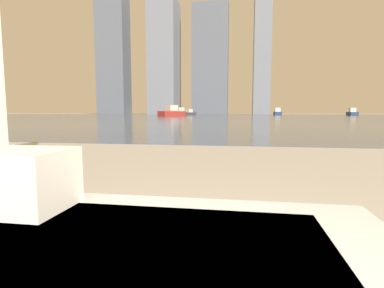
{
  "coord_description": "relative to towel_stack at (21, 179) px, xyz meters",
  "views": [
    {
      "loc": [
        0.5,
        0.08,
        0.79
      ],
      "look_at": [
        0.09,
        2.59,
        0.52
      ],
      "focal_mm": 28.0,
      "sensor_mm": 36.0,
      "label": 1
    }
  ],
  "objects": [
    {
      "name": "skyline_tower_2",
      "position": [
        -11.58,
        117.22,
        20.22
      ],
      "size": [
        13.78,
        6.47,
        41.66
      ],
      "color": "#4C515B",
      "rests_on": "ground_plane"
    },
    {
      "name": "towel_stack",
      "position": [
        0.0,
        0.0,
        0.0
      ],
      "size": [
        0.24,
        0.2,
        0.16
      ],
      "color": "silver",
      "rests_on": "bathtub"
    },
    {
      "name": "harbor_boat_1",
      "position": [
        -12.43,
        54.92,
        0.14
      ],
      "size": [
        4.52,
        5.8,
        2.1
      ],
      "color": "maroon",
      "rests_on": "harbor_water"
    },
    {
      "name": "harbor_boat_2",
      "position": [
        9.91,
        79.94,
        0.08
      ],
      "size": [
        1.89,
        5.16,
        1.92
      ],
      "color": "navy",
      "rests_on": "harbor_water"
    },
    {
      "name": "harbor_boat_0",
      "position": [
        -12.41,
        74.3,
        -0.05
      ],
      "size": [
        3.26,
        4.35,
        1.57
      ],
      "color": "#2D2D33",
      "rests_on": "harbor_water"
    },
    {
      "name": "skyline_tower_3",
      "position": [
        7.94,
        117.22,
        28.32
      ],
      "size": [
        6.21,
        7.92,
        57.86
      ],
      "color": "slate",
      "rests_on": "ground_plane"
    },
    {
      "name": "harbor_water",
      "position": [
        0.07,
        61.22,
        -0.6
      ],
      "size": [
        180.0,
        110.0,
        0.01
      ],
      "color": "slate",
      "rests_on": "ground_plane"
    },
    {
      "name": "harbor_boat_3",
      "position": [
        -11.88,
        61.91,
        0.02
      ],
      "size": [
        2.3,
        4.9,
        1.77
      ],
      "color": "maroon",
      "rests_on": "harbor_water"
    },
    {
      "name": "skyline_tower_1",
      "position": [
        -29.85,
        117.22,
        21.54
      ],
      "size": [
        10.52,
        13.88,
        44.29
      ],
      "color": "slate",
      "rests_on": "ground_plane"
    },
    {
      "name": "skyline_tower_0",
      "position": [
        -51.18,
        117.22,
        27.25
      ],
      "size": [
        11.61,
        8.93,
        55.73
      ],
      "color": "#4C515B",
      "rests_on": "ground_plane"
    },
    {
      "name": "harbor_boat_4",
      "position": [
        25.83,
        73.51,
        0.02
      ],
      "size": [
        2.07,
        4.82,
        1.76
      ],
      "color": "navy",
      "rests_on": "harbor_water"
    }
  ]
}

